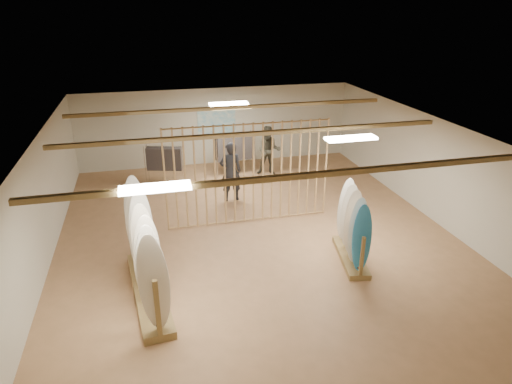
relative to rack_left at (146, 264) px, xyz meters
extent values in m
plane|color=#AA7B52|center=(2.80, 2.08, -0.74)|extent=(12.00, 12.00, 0.00)
plane|color=gray|center=(2.80, 2.08, 2.06)|extent=(12.00, 12.00, 0.00)
plane|color=beige|center=(2.80, 8.08, 0.66)|extent=(12.00, 0.00, 12.00)
plane|color=beige|center=(2.80, -3.92, 0.66)|extent=(12.00, 0.00, 12.00)
plane|color=beige|center=(-2.20, 2.08, 0.66)|extent=(0.00, 12.00, 12.00)
plane|color=beige|center=(7.80, 2.08, 0.66)|extent=(0.00, 12.00, 12.00)
cube|color=olive|center=(2.80, 2.08, 1.98)|extent=(9.50, 6.12, 0.10)
cube|color=white|center=(2.80, 2.08, 2.00)|extent=(1.20, 0.35, 0.06)
cylinder|color=tan|center=(0.60, 2.88, 0.66)|extent=(0.05, 0.05, 2.78)
cylinder|color=tan|center=(0.86, 2.88, 0.66)|extent=(0.05, 0.05, 2.78)
cylinder|color=tan|center=(1.12, 2.88, 0.66)|extent=(0.05, 0.05, 2.78)
cylinder|color=tan|center=(1.38, 2.88, 0.66)|extent=(0.05, 0.05, 2.78)
cylinder|color=tan|center=(1.64, 2.88, 0.66)|extent=(0.05, 0.05, 2.78)
cylinder|color=tan|center=(1.90, 2.88, 0.66)|extent=(0.05, 0.05, 2.78)
cylinder|color=tan|center=(2.16, 2.88, 0.66)|extent=(0.05, 0.05, 2.78)
cylinder|color=tan|center=(2.41, 2.88, 0.66)|extent=(0.05, 0.05, 2.78)
cylinder|color=tan|center=(2.67, 2.88, 0.66)|extent=(0.05, 0.05, 2.78)
cylinder|color=tan|center=(2.93, 2.88, 0.66)|extent=(0.05, 0.05, 2.78)
cylinder|color=tan|center=(3.19, 2.88, 0.66)|extent=(0.05, 0.05, 2.78)
cylinder|color=tan|center=(3.45, 2.88, 0.66)|extent=(0.05, 0.05, 2.78)
cylinder|color=tan|center=(3.71, 2.88, 0.66)|extent=(0.05, 0.05, 2.78)
cylinder|color=tan|center=(3.97, 2.88, 0.66)|extent=(0.05, 0.05, 2.78)
cylinder|color=tan|center=(4.23, 2.88, 0.66)|extent=(0.05, 0.05, 2.78)
cylinder|color=tan|center=(4.48, 2.88, 0.66)|extent=(0.05, 0.05, 2.78)
cylinder|color=tan|center=(4.74, 2.88, 0.66)|extent=(0.05, 0.05, 2.78)
cylinder|color=tan|center=(5.00, 2.88, 0.66)|extent=(0.05, 0.05, 2.78)
cube|color=#3797C2|center=(2.80, 8.06, 0.86)|extent=(1.40, 0.03, 0.90)
cube|color=olive|center=(0.00, 0.00, -0.66)|extent=(0.89, 3.12, 0.16)
cylinder|color=black|center=(0.00, 0.00, 0.34)|extent=(0.31, 3.01, 0.01)
ellipsoid|color=silver|center=(0.13, -1.33, 0.42)|extent=(0.52, 0.12, 1.99)
ellipsoid|color=white|center=(0.09, -0.89, 0.42)|extent=(0.52, 0.12, 1.99)
ellipsoid|color=silver|center=(0.04, -0.44, 0.42)|extent=(0.52, 0.12, 1.99)
ellipsoid|color=silver|center=(0.00, 0.00, 0.42)|extent=(0.52, 0.12, 1.99)
ellipsoid|color=white|center=(-0.04, 0.44, 0.42)|extent=(0.52, 0.12, 1.99)
ellipsoid|color=silver|center=(-0.09, 0.89, 0.42)|extent=(0.52, 0.12, 1.99)
ellipsoid|color=white|center=(-0.13, 1.33, 0.42)|extent=(0.52, 0.12, 1.99)
cube|color=olive|center=(4.67, 0.32, -0.67)|extent=(0.84, 1.91, 0.13)
cylinder|color=black|center=(4.67, 0.32, 0.14)|extent=(0.37, 1.77, 0.01)
ellipsoid|color=#2D8CD1|center=(4.53, -0.39, 0.21)|extent=(0.43, 0.14, 1.63)
ellipsoid|color=silver|center=(4.60, -0.04, 0.21)|extent=(0.43, 0.14, 1.63)
ellipsoid|color=silver|center=(4.67, 0.32, 0.21)|extent=(0.43, 0.14, 1.63)
ellipsoid|color=white|center=(4.74, 0.67, 0.21)|extent=(0.43, 0.14, 1.63)
ellipsoid|color=white|center=(4.81, 1.03, 0.21)|extent=(0.43, 0.14, 1.63)
cylinder|color=silver|center=(0.76, 6.38, 0.55)|extent=(1.20, 0.37, 0.03)
cube|color=black|center=(0.76, 6.38, 0.12)|extent=(1.19, 0.62, 0.75)
cylinder|color=silver|center=(0.76, 6.38, -0.07)|extent=(0.03, 0.03, 1.33)
cylinder|color=silver|center=(3.17, 6.71, 0.69)|extent=(1.37, 0.19, 0.03)
cube|color=black|center=(3.17, 6.71, 0.22)|extent=(1.31, 0.49, 0.84)
cylinder|color=silver|center=(3.17, 6.71, 0.00)|extent=(0.03, 0.03, 1.48)
imported|color=black|center=(2.61, 4.45, 0.30)|extent=(0.78, 0.55, 2.09)
imported|color=#302E25|center=(4.33, 6.38, 0.24)|extent=(1.12, 0.99, 1.96)
camera|label=1|loc=(0.23, -8.22, 4.88)|focal=32.00mm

